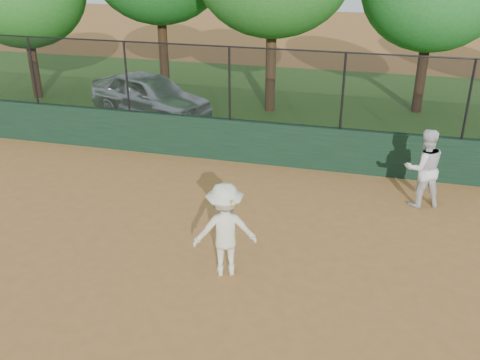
# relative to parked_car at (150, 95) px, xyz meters

# --- Properties ---
(ground) EXTENTS (80.00, 80.00, 0.00)m
(ground) POSITION_rel_parked_car_xyz_m (4.25, -9.11, -0.78)
(ground) COLOR #A76D35
(ground) RESTS_ON ground
(back_wall) EXTENTS (26.00, 0.20, 1.20)m
(back_wall) POSITION_rel_parked_car_xyz_m (4.25, -3.11, -0.18)
(back_wall) COLOR #16311F
(back_wall) RESTS_ON ground
(grass_strip) EXTENTS (36.00, 12.00, 0.01)m
(grass_strip) POSITION_rel_parked_car_xyz_m (4.25, 2.89, -0.78)
(grass_strip) COLOR #29541A
(grass_strip) RESTS_ON ground
(parked_car) EXTENTS (4.94, 3.37, 1.56)m
(parked_car) POSITION_rel_parked_car_xyz_m (0.00, 0.00, 0.00)
(parked_car) COLOR silver
(parked_car) RESTS_ON ground
(player_second) EXTENTS (1.09, 0.97, 1.87)m
(player_second) POSITION_rel_parked_car_xyz_m (8.82, -4.62, 0.15)
(player_second) COLOR silver
(player_second) RESTS_ON ground
(player_main) EXTENTS (1.35, 1.07, 1.83)m
(player_main) POSITION_rel_parked_car_xyz_m (5.19, -8.49, 0.13)
(player_main) COLOR beige
(player_main) RESTS_ON ground
(fence_assembly) EXTENTS (26.00, 0.06, 2.00)m
(fence_assembly) POSITION_rel_parked_car_xyz_m (4.22, -3.11, 1.45)
(fence_assembly) COLOR black
(fence_assembly) RESTS_ON back_wall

